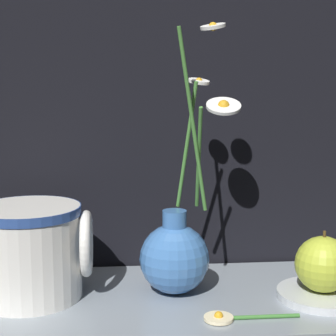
{
  "coord_description": "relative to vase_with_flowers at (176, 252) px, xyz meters",
  "views": [
    {
      "loc": [
        -0.06,
        -0.71,
        0.3
      ],
      "look_at": [
        0.0,
        0.0,
        0.19
      ],
      "focal_mm": 60.0,
      "sensor_mm": 36.0,
      "label": 1
    }
  ],
  "objects": [
    {
      "name": "vase_with_flowers",
      "position": [
        0.0,
        0.0,
        0.0
      ],
      "size": [
        0.14,
        0.11,
        0.36
      ],
      "color": "#3F72B7",
      "rests_on": "shelf"
    },
    {
      "name": "saucer_plate",
      "position": [
        0.19,
        -0.04,
        -0.05
      ],
      "size": [
        0.12,
        0.12,
        0.01
      ],
      "color": "silver",
      "rests_on": "shelf"
    },
    {
      "name": "ground_plane",
      "position": [
        -0.02,
        -0.01,
        -0.07
      ],
      "size": [
        6.0,
        6.0,
        0.0
      ],
      "primitive_type": "plane",
      "color": "black"
    },
    {
      "name": "shelf",
      "position": [
        -0.02,
        -0.01,
        -0.06
      ],
      "size": [
        0.89,
        0.26,
        0.01
      ],
      "color": "gray",
      "rests_on": "ground_plane"
    },
    {
      "name": "orange_fruit",
      "position": [
        0.19,
        -0.04,
        -0.01
      ],
      "size": [
        0.07,
        0.07,
        0.08
      ],
      "color": "#B7C638",
      "rests_on": "saucer_plate"
    },
    {
      "name": "loose_daisy",
      "position": [
        0.06,
        -0.1,
        -0.05
      ],
      "size": [
        0.12,
        0.04,
        0.01
      ],
      "color": "#3D7A33",
      "rests_on": "shelf"
    },
    {
      "name": "ceramic_pitcher",
      "position": [
        -0.19,
        0.0,
        0.01
      ],
      "size": [
        0.17,
        0.14,
        0.14
      ],
      "color": "white",
      "rests_on": "shelf"
    }
  ]
}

